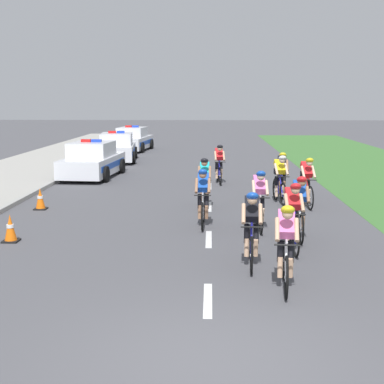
# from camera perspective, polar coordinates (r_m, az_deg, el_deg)

# --- Properties ---
(ground_plane) EXTENTS (160.00, 160.00, 0.00)m
(ground_plane) POSITION_cam_1_polar(r_m,az_deg,el_deg) (7.29, 1.53, -16.89)
(ground_plane) COLOR #4C4C51
(kerb_edge) EXTENTS (0.16, 60.00, 0.13)m
(kerb_edge) POSITION_cam_1_polar(r_m,az_deg,el_deg) (21.64, -14.33, 0.75)
(kerb_edge) COLOR #9E9E99
(kerb_edge) RESTS_ON ground
(lane_markings_centre) EXTENTS (0.14, 17.60, 0.01)m
(lane_markings_centre) POSITION_cam_1_polar(r_m,az_deg,el_deg) (13.10, 1.72, -4.82)
(lane_markings_centre) COLOR white
(lane_markings_centre) RESTS_ON ground
(cyclist_lead) EXTENTS (0.45, 1.72, 1.56)m
(cyclist_lead) POSITION_cam_1_polar(r_m,az_deg,el_deg) (9.68, 9.57, -5.33)
(cyclist_lead) COLOR black
(cyclist_lead) RESTS_ON ground
(cyclist_second) EXTENTS (0.43, 1.72, 1.56)m
(cyclist_second) POSITION_cam_1_polar(r_m,az_deg,el_deg) (10.87, 6.10, -3.61)
(cyclist_second) COLOR black
(cyclist_second) RESTS_ON ground
(cyclist_third) EXTENTS (0.42, 1.72, 1.56)m
(cyclist_third) POSITION_cam_1_polar(r_m,az_deg,el_deg) (12.11, 10.21, -2.35)
(cyclist_third) COLOR black
(cyclist_third) RESTS_ON ground
(cyclist_fourth) EXTENTS (0.42, 1.72, 1.56)m
(cyclist_fourth) POSITION_cam_1_polar(r_m,az_deg,el_deg) (13.16, 10.91, -1.43)
(cyclist_fourth) COLOR black
(cyclist_fourth) RESTS_ON ground
(cyclist_fifth) EXTENTS (0.42, 1.72, 1.56)m
(cyclist_fifth) POSITION_cam_1_polar(r_m,az_deg,el_deg) (13.96, 6.89, -0.70)
(cyclist_fifth) COLOR black
(cyclist_fifth) RESTS_ON ground
(cyclist_sixth) EXTENTS (0.42, 1.72, 1.56)m
(cyclist_sixth) POSITION_cam_1_polar(r_m,az_deg,el_deg) (14.20, 1.14, -0.46)
(cyclist_sixth) COLOR black
(cyclist_sixth) RESTS_ON ground
(cyclist_seventh) EXTENTS (0.42, 1.72, 1.56)m
(cyclist_seventh) POSITION_cam_1_polar(r_m,az_deg,el_deg) (16.74, 1.29, 1.06)
(cyclist_seventh) COLOR black
(cyclist_seventh) RESTS_ON ground
(cyclist_eighth) EXTENTS (0.46, 1.72, 1.56)m
(cyclist_eighth) POSITION_cam_1_polar(r_m,az_deg,el_deg) (17.70, 8.95, 1.40)
(cyclist_eighth) COLOR black
(cyclist_eighth) RESTS_ON ground
(cyclist_ninth) EXTENTS (0.44, 1.72, 1.56)m
(cyclist_ninth) POSITION_cam_1_polar(r_m,az_deg,el_deg) (17.15, 11.61, 1.07)
(cyclist_ninth) COLOR black
(cyclist_ninth) RESTS_ON ground
(cyclist_tenth) EXTENTS (0.44, 1.72, 1.56)m
(cyclist_tenth) POSITION_cam_1_polar(r_m,az_deg,el_deg) (18.70, 9.15, 1.83)
(cyclist_tenth) COLOR black
(cyclist_tenth) RESTS_ON ground
(cyclist_eleventh) EXTENTS (0.44, 1.72, 1.56)m
(cyclist_eleventh) POSITION_cam_1_polar(r_m,az_deg,el_deg) (21.55, 2.79, 2.94)
(cyclist_eleventh) COLOR black
(cyclist_eleventh) RESTS_ON ground
(police_car_nearest) EXTENTS (2.25, 4.52, 1.59)m
(police_car_nearest) POSITION_cam_1_polar(r_m,az_deg,el_deg) (23.63, -10.11, 3.12)
(police_car_nearest) COLOR silver
(police_car_nearest) RESTS_ON ground
(police_car_second) EXTENTS (2.30, 4.54, 1.59)m
(police_car_second) POSITION_cam_1_polar(r_m,az_deg,el_deg) (29.61, -7.67, 4.44)
(police_car_second) COLOR silver
(police_car_second) RESTS_ON ground
(police_car_third) EXTENTS (2.32, 4.55, 1.59)m
(police_car_third) POSITION_cam_1_polar(r_m,az_deg,el_deg) (35.52, -6.08, 5.30)
(police_car_third) COLOR silver
(police_car_third) RESTS_ON ground
(traffic_cone_near) EXTENTS (0.36, 0.36, 0.64)m
(traffic_cone_near) POSITION_cam_1_polar(r_m,az_deg,el_deg) (17.11, -15.22, -0.70)
(traffic_cone_near) COLOR black
(traffic_cone_near) RESTS_ON ground
(traffic_cone_mid) EXTENTS (0.36, 0.36, 0.64)m
(traffic_cone_mid) POSITION_cam_1_polar(r_m,az_deg,el_deg) (13.45, -18.04, -3.56)
(traffic_cone_mid) COLOR black
(traffic_cone_mid) RESTS_ON ground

